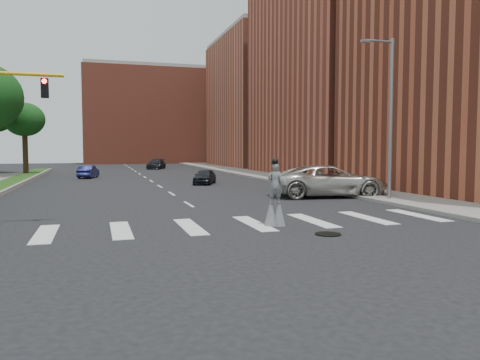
% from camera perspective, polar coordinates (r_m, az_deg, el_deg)
% --- Properties ---
extents(ground_plane, '(160.00, 160.00, 0.00)m').
position_cam_1_polar(ground_plane, '(17.39, -1.29, -6.05)').
color(ground_plane, black).
rests_on(ground_plane, ground).
extents(median_curb, '(0.20, 60.00, 0.28)m').
position_cam_1_polar(median_curb, '(37.06, -25.99, -0.89)').
color(median_curb, '#979791').
rests_on(median_curb, ground).
extents(sidewalk_right, '(5.00, 90.00, 0.18)m').
position_cam_1_polar(sidewalk_right, '(44.98, 5.41, 0.23)').
color(sidewalk_right, gray).
rests_on(sidewalk_right, ground).
extents(manhole, '(0.90, 0.90, 0.04)m').
position_cam_1_polar(manhole, '(16.65, 10.67, -6.50)').
color(manhole, black).
rests_on(manhole, ground).
extents(building_mid, '(16.00, 22.00, 24.00)m').
position_cam_1_polar(building_mid, '(54.32, 12.97, 13.40)').
color(building_mid, '#A64B34').
rests_on(building_mid, ground).
extents(building_far, '(16.00, 22.00, 20.00)m').
position_cam_1_polar(building_far, '(75.67, 3.71, 9.27)').
color(building_far, '#B75C43').
rests_on(building_far, ground).
extents(building_backdrop, '(26.00, 14.00, 18.00)m').
position_cam_1_polar(building_backdrop, '(95.27, -10.67, 7.52)').
color(building_backdrop, '#A64B34').
rests_on(building_backdrop, ground).
extents(streetlight, '(2.05, 0.20, 9.00)m').
position_cam_1_polar(streetlight, '(27.40, 17.75, 7.71)').
color(streetlight, slate).
rests_on(streetlight, ground).
extents(stilt_performer, '(0.83, 0.60, 2.62)m').
position_cam_1_polar(stilt_performer, '(18.10, 4.27, -2.55)').
color(stilt_performer, black).
rests_on(stilt_performer, ground).
extents(suv_crossing, '(7.44, 4.33, 1.95)m').
position_cam_1_polar(suv_crossing, '(29.24, 10.82, -0.11)').
color(suv_crossing, beige).
rests_on(suv_crossing, ground).
extents(car_near, '(2.83, 3.95, 1.25)m').
position_cam_1_polar(car_near, '(38.73, -4.32, 0.42)').
color(car_near, black).
rests_on(car_near, ground).
extents(car_mid, '(2.15, 3.96, 1.24)m').
position_cam_1_polar(car_mid, '(48.69, -18.01, 0.96)').
color(car_mid, '#161A4F').
rests_on(car_mid, ground).
extents(car_far, '(3.52, 5.18, 1.39)m').
position_cam_1_polar(car_far, '(66.91, -10.17, 1.94)').
color(car_far, black).
rests_on(car_far, ground).
extents(tree_6, '(4.25, 4.25, 7.83)m').
position_cam_1_polar(tree_6, '(55.49, -24.80, 6.64)').
color(tree_6, black).
rests_on(tree_6, ground).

